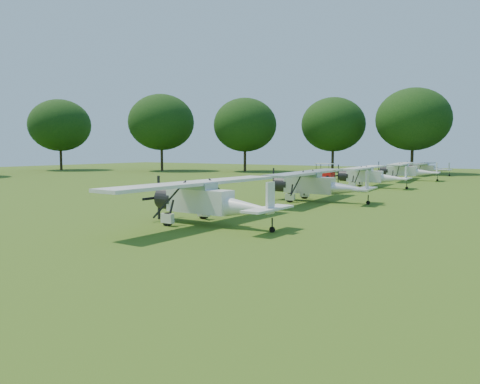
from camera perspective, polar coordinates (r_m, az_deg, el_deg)
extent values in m
plane|color=#345816|center=(22.64, -7.32, -4.15)|extent=(160.00, 160.00, 0.00)
cylinder|color=black|center=(75.64, 20.23, 3.93)|extent=(0.44, 0.44, 4.74)
ellipsoid|color=black|center=(75.76, 20.37, 8.31)|extent=(11.05, 11.05, 9.39)
cylinder|color=black|center=(79.18, 11.23, 4.11)|extent=(0.44, 0.44, 4.49)
ellipsoid|color=black|center=(79.27, 11.30, 8.08)|extent=(10.47, 10.47, 8.90)
cylinder|color=black|center=(77.51, 0.60, 4.17)|extent=(0.44, 0.44, 4.44)
ellipsoid|color=black|center=(77.59, 0.61, 8.18)|extent=(10.36, 10.36, 8.80)
cylinder|color=black|center=(81.11, -9.51, 4.27)|extent=(0.44, 0.44, 4.77)
ellipsoid|color=black|center=(81.22, -9.57, 8.39)|extent=(11.14, 11.14, 9.47)
cylinder|color=black|center=(88.59, -20.99, 4.00)|extent=(0.44, 0.44, 4.56)
ellipsoid|color=black|center=(88.68, -21.11, 7.60)|extent=(10.64, 10.64, 9.04)
cube|color=white|center=(23.05, -4.94, -1.08)|extent=(3.54, 1.17, 1.15)
cone|color=white|center=(21.31, 1.18, -2.02)|extent=(3.10, 1.09, 0.98)
cube|color=#8CA5B2|center=(23.06, -5.16, 0.43)|extent=(1.79, 1.07, 0.60)
cylinder|color=black|center=(24.43, -8.69, -0.76)|extent=(1.03, 1.17, 1.14)
cube|color=black|center=(24.92, -9.87, -0.66)|extent=(0.07, 0.13, 2.30)
cube|color=white|center=(23.04, -5.17, 1.10)|extent=(2.01, 11.65, 0.15)
cube|color=white|center=(20.66, 3.71, -0.73)|extent=(0.13, 0.61, 1.42)
cube|color=white|center=(20.78, 3.44, -2.06)|extent=(1.04, 3.10, 0.10)
cylinder|color=black|center=(22.72, -8.84, -3.30)|extent=(0.66, 0.20, 0.66)
cylinder|color=black|center=(24.75, -4.45, -2.55)|extent=(0.66, 0.20, 0.66)
cylinder|color=black|center=(20.80, 3.94, -4.59)|extent=(0.27, 0.10, 0.26)
cube|color=silver|center=(33.41, 8.44, 0.85)|extent=(3.56, 1.25, 1.15)
cone|color=silver|center=(32.50, 13.32, 0.35)|extent=(3.12, 1.17, 0.99)
cube|color=#8CA5B2|center=(33.41, 8.28, 1.89)|extent=(1.81, 1.11, 0.60)
cylinder|color=black|center=(34.21, 5.18, 0.99)|extent=(1.05, 1.20, 1.14)
cube|color=black|center=(34.50, 4.10, 1.03)|extent=(0.07, 0.14, 2.30)
cube|color=silver|center=(33.40, 8.29, 2.36)|extent=(2.30, 11.69, 0.15)
cube|color=silver|center=(32.17, 15.22, 1.24)|extent=(0.15, 0.61, 1.42)
cube|color=silver|center=(32.23, 15.01, 0.37)|extent=(1.12, 3.12, 0.10)
cylinder|color=black|center=(32.55, 6.12, -0.69)|extent=(0.67, 0.22, 0.66)
cylinder|color=black|center=(35.07, 7.89, -0.28)|extent=(0.67, 0.22, 0.66)
cylinder|color=black|center=(32.27, 15.34, -1.25)|extent=(0.27, 0.10, 0.26)
cube|color=white|center=(46.52, 14.96, 1.87)|extent=(3.33, 1.12, 1.08)
cone|color=white|center=(45.87, 18.30, 1.54)|extent=(2.92, 1.05, 0.93)
cube|color=#8CA5B2|center=(46.52, 14.85, 2.57)|extent=(1.69, 1.02, 0.57)
cylinder|color=black|center=(47.07, 12.66, 1.96)|extent=(0.97, 1.11, 1.07)
cube|color=black|center=(47.28, 11.89, 1.99)|extent=(0.07, 0.13, 2.16)
cube|color=white|center=(46.51, 14.86, 2.89)|extent=(1.97, 10.96, 0.14)
cube|color=white|center=(45.64, 19.58, 2.13)|extent=(0.13, 0.57, 1.34)
cube|color=white|center=(45.69, 19.44, 1.56)|extent=(1.00, 2.92, 0.09)
cylinder|color=black|center=(45.56, 13.50, 0.86)|extent=(0.62, 0.19, 0.62)
cylinder|color=black|center=(48.03, 14.40, 1.06)|extent=(0.62, 0.19, 0.62)
cylinder|color=black|center=(45.71, 19.66, 0.48)|extent=(0.25, 0.09, 0.25)
cube|color=white|center=(58.69, 19.09, 2.44)|extent=(3.42, 1.31, 1.09)
cone|color=white|center=(58.37, 21.82, 2.18)|extent=(3.00, 1.22, 0.94)
cube|color=#8CA5B2|center=(58.68, 19.01, 3.00)|extent=(1.75, 1.12, 0.57)
cylinder|color=black|center=(59.00, 17.19, 2.51)|extent=(1.04, 1.17, 1.08)
cube|color=black|center=(59.12, 16.54, 2.53)|extent=(0.07, 0.13, 2.19)
cube|color=white|center=(58.68, 19.01, 3.25)|extent=(2.59, 11.15, 0.15)
cube|color=white|center=(58.26, 22.86, 2.65)|extent=(0.16, 0.58, 1.36)
cube|color=white|center=(58.29, 22.74, 2.20)|extent=(1.17, 2.99, 0.09)
cylinder|color=black|center=(57.57, 18.06, 1.64)|extent=(0.64, 0.23, 0.63)
cylinder|color=black|center=(60.14, 18.46, 1.77)|extent=(0.64, 0.23, 0.63)
cylinder|color=black|center=(58.32, 22.92, 1.34)|extent=(0.26, 0.11, 0.25)
cube|color=silver|center=(71.01, 21.50, 2.68)|extent=(2.91, 0.99, 0.94)
cone|color=silver|center=(70.46, 23.41, 2.48)|extent=(2.55, 0.93, 0.81)
cube|color=#8CA5B2|center=(71.01, 21.44, 3.08)|extent=(1.47, 0.89, 0.49)
cylinder|color=black|center=(71.44, 20.17, 2.73)|extent=(0.85, 0.97, 0.93)
cube|color=black|center=(71.60, 19.72, 2.75)|extent=(0.06, 0.11, 1.89)
cube|color=silver|center=(71.01, 21.45, 3.26)|extent=(1.76, 9.57, 0.13)
cube|color=silver|center=(70.26, 24.14, 2.82)|extent=(0.11, 0.50, 1.17)
cube|color=silver|center=(70.30, 24.06, 2.49)|extent=(0.88, 2.55, 0.08)
cylinder|color=black|center=(70.13, 20.69, 2.12)|extent=(0.54, 0.17, 0.54)
cylinder|color=black|center=(72.30, 21.15, 2.19)|extent=(0.54, 0.17, 0.54)
cylinder|color=black|center=(70.30, 24.18, 1.88)|extent=(0.22, 0.08, 0.22)
cube|color=red|center=(59.01, 10.27, 2.04)|extent=(2.39, 1.49, 0.72)
cube|color=black|center=(59.13, 10.02, 2.45)|extent=(1.05, 1.23, 0.46)
cube|color=white|center=(58.95, 10.30, 3.41)|extent=(2.30, 1.58, 0.08)
cylinder|color=black|center=(58.84, 9.31, 1.82)|extent=(0.47, 0.19, 0.45)
cylinder|color=black|center=(59.95, 9.92, 1.87)|extent=(0.47, 0.19, 0.45)
cylinder|color=black|center=(58.09, 10.63, 1.75)|extent=(0.47, 0.19, 0.45)
cylinder|color=black|center=(59.21, 11.23, 1.81)|extent=(0.47, 0.19, 0.45)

